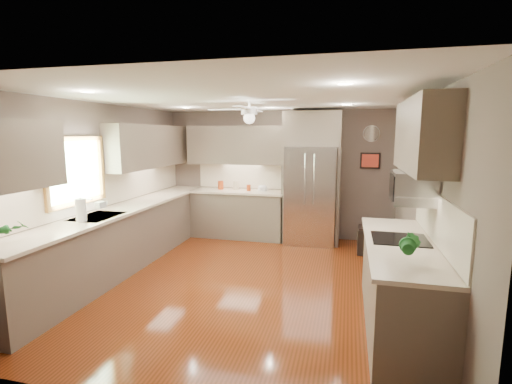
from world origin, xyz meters
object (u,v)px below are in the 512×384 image
at_px(microwave, 412,187).
at_px(paper_towel, 81,211).
at_px(bowl, 262,190).
at_px(refrigerator, 311,180).
at_px(canister_c, 236,185).
at_px(canister_d, 249,188).
at_px(canister_a, 221,185).
at_px(soap_bottle, 102,204).
at_px(potted_plant_right, 411,245).
at_px(potted_plant_left, 15,228).
at_px(stool, 369,240).

bearing_deg(microwave, paper_towel, -176.28).
xyz_separation_m(bowl, refrigerator, (0.95, -0.04, 0.22)).
distance_m(canister_c, canister_d, 0.29).
relative_size(canister_a, soap_bottle, 0.88).
height_order(potted_plant_right, paper_towel, potted_plant_right).
bearing_deg(soap_bottle, microwave, -4.83).
relative_size(canister_a, paper_towel, 0.54).
height_order(potted_plant_left, microwave, microwave).
height_order(canister_c, potted_plant_right, potted_plant_right).
bearing_deg(refrigerator, bowl, 177.57).
relative_size(bowl, microwave, 0.35).
relative_size(canister_c, potted_plant_left, 0.61).
bearing_deg(canister_d, bowl, 3.37).
distance_m(potted_plant_left, stool, 5.12).
height_order(canister_a, soap_bottle, soap_bottle).
bearing_deg(stool, refrigerator, 155.86).
distance_m(canister_c, soap_bottle, 2.76).
bearing_deg(microwave, canister_d, 132.99).
bearing_deg(canister_a, stool, -11.06).
height_order(canister_a, canister_c, canister_c).
bearing_deg(stool, paper_towel, -145.83).
xyz_separation_m(canister_c, soap_bottle, (-1.26, -2.46, 0.01)).
height_order(canister_c, bowl, canister_c).
bearing_deg(soap_bottle, paper_towel, -77.00).
distance_m(canister_c, stool, 2.73).
bearing_deg(canister_d, stool, -12.29).
distance_m(soap_bottle, refrigerator, 3.64).
relative_size(bowl, stool, 0.42).
bearing_deg(potted_plant_right, stool, 92.79).
relative_size(refrigerator, paper_towel, 7.45).
height_order(refrigerator, paper_towel, refrigerator).
relative_size(canister_c, microwave, 0.34).
bearing_deg(canister_c, stool, -12.51).
xyz_separation_m(potted_plant_right, refrigerator, (-1.20, 3.60, 0.08)).
height_order(soap_bottle, bowl, soap_bottle).
height_order(potted_plant_left, refrigerator, refrigerator).
bearing_deg(canister_d, microwave, -47.01).
xyz_separation_m(potted_plant_left, paper_towel, (0.01, 0.95, -0.01)).
bearing_deg(paper_towel, microwave, 3.72).
xyz_separation_m(canister_d, soap_bottle, (-1.54, -2.39, 0.04)).
height_order(canister_a, potted_plant_right, potted_plant_right).
relative_size(soap_bottle, potted_plant_left, 0.66).
relative_size(canister_c, bowl, 0.96).
relative_size(canister_d, soap_bottle, 0.60).
bearing_deg(refrigerator, canister_d, 178.87).
distance_m(potted_plant_left, potted_plant_right, 3.85).
bearing_deg(soap_bottle, canister_a, 69.00).
relative_size(soap_bottle, microwave, 0.37).
bearing_deg(paper_towel, canister_d, 64.86).
relative_size(potted_plant_left, microwave, 0.56).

